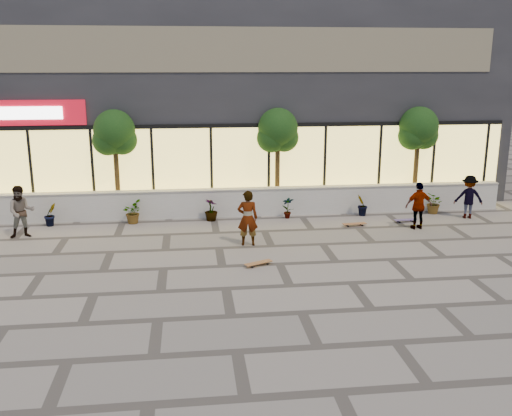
{
  "coord_description": "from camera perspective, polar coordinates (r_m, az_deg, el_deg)",
  "views": [
    {
      "loc": [
        -0.83,
        -13.45,
        5.55
      ],
      "look_at": [
        1.12,
        3.04,
        1.3
      ],
      "focal_mm": 40.0,
      "sensor_mm": 36.0,
      "label": 1
    }
  ],
  "objects": [
    {
      "name": "shrub_c",
      "position": [
        20.66,
        -12.29,
        -0.4
      ],
      "size": [
        0.68,
        0.77,
        0.81
      ],
      "primitive_type": "imported",
      "rotation": [
        0.0,
        0.0,
        1.64
      ],
      "color": "#133A12",
      "rests_on": "ground"
    },
    {
      "name": "tree_east",
      "position": [
        23.06,
        15.94,
        7.43
      ],
      "size": [
        1.6,
        1.5,
        3.92
      ],
      "color": "#4C391B",
      "rests_on": "ground"
    },
    {
      "name": "shrub_d",
      "position": [
        20.56,
        -4.51,
        -0.17
      ],
      "size": [
        0.64,
        0.64,
        0.81
      ],
      "primitive_type": "imported",
      "rotation": [
        0.0,
        0.0,
        2.46
      ],
      "color": "#133A12",
      "rests_on": "ground"
    },
    {
      "name": "tree_midwest",
      "position": [
        21.47,
        -13.96,
        7.08
      ],
      "size": [
        1.6,
        1.5,
        3.92
      ],
      "color": "#4C391B",
      "rests_on": "ground"
    },
    {
      "name": "skateboard_center",
      "position": [
        16.08,
        0.26,
        -5.51
      ],
      "size": [
        0.84,
        0.55,
        0.1
      ],
      "rotation": [
        0.0,
        0.0,
        0.44
      ],
      "color": "#9A6132",
      "rests_on": "ground"
    },
    {
      "name": "skater_left",
      "position": [
        19.93,
        -22.42,
        -0.36
      ],
      "size": [
        0.97,
        0.83,
        1.72
      ],
      "primitive_type": "imported",
      "rotation": [
        0.0,
        0.0,
        0.24
      ],
      "color": "#9B8564",
      "rests_on": "ground"
    },
    {
      "name": "shrub_g",
      "position": [
        22.49,
        17.4,
        0.47
      ],
      "size": [
        0.77,
        0.84,
        0.81
      ],
      "primitive_type": "imported",
      "rotation": [
        0.0,
        0.0,
        4.92
      ],
      "color": "#133A12",
      "rests_on": "ground"
    },
    {
      "name": "planter_wall",
      "position": [
        21.07,
        -4.31,
        0.52
      ],
      "size": [
        22.0,
        0.42,
        1.04
      ],
      "color": "white",
      "rests_on": "ground"
    },
    {
      "name": "tree_mideast",
      "position": [
        21.56,
        2.19,
        7.52
      ],
      "size": [
        1.6,
        1.5,
        3.92
      ],
      "color": "#4C391B",
      "rests_on": "ground"
    },
    {
      "name": "skater_right_far",
      "position": [
        22.18,
        20.5,
        1.05
      ],
      "size": [
        1.14,
        0.82,
        1.58
      ],
      "primitive_type": "imported",
      "rotation": [
        0.0,
        0.0,
        2.89
      ],
      "color": "maroon",
      "rests_on": "ground"
    },
    {
      "name": "shrub_b",
      "position": [
        21.12,
        -19.87,
        -0.61
      ],
      "size": [
        0.57,
        0.57,
        0.81
      ],
      "primitive_type": "imported",
      "rotation": [
        0.0,
        0.0,
        0.82
      ],
      "color": "#133A12",
      "rests_on": "ground"
    },
    {
      "name": "skateboard_right_near",
      "position": [
        20.18,
        9.81,
        -1.57
      ],
      "size": [
        0.85,
        0.29,
        0.1
      ],
      "rotation": [
        0.0,
        0.0,
        0.09
      ],
      "color": "brown",
      "rests_on": "ground"
    },
    {
      "name": "retail_building",
      "position": [
        25.98,
        -5.03,
        11.43
      ],
      "size": [
        24.0,
        9.17,
        8.5
      ],
      "color": "#27282D",
      "rests_on": "ground"
    },
    {
      "name": "skater_center",
      "position": [
        17.65,
        -0.85,
        -1.01
      ],
      "size": [
        0.66,
        0.46,
        1.75
      ],
      "primitive_type": "imported",
      "rotation": [
        0.0,
        0.0,
        3.08
      ],
      "color": "white",
      "rests_on": "ground"
    },
    {
      "name": "skater_right_near",
      "position": [
        20.17,
        15.97,
        0.22
      ],
      "size": [
        0.98,
        0.46,
        1.63
      ],
      "primitive_type": "imported",
      "rotation": [
        0.0,
        0.0,
        3.21
      ],
      "color": "silver",
      "rests_on": "ground"
    },
    {
      "name": "skateboard_right_far",
      "position": [
        21.08,
        14.7,
        -1.16
      ],
      "size": [
        0.82,
        0.27,
        0.1
      ],
      "rotation": [
        0.0,
        0.0,
        0.08
      ],
      "color": "#584681",
      "rests_on": "ground"
    },
    {
      "name": "ground",
      "position": [
        14.57,
        -3.01,
        -8.05
      ],
      "size": [
        80.0,
        80.0,
        0.0
      ],
      "primitive_type": "plane",
      "color": "gray",
      "rests_on": "ground"
    },
    {
      "name": "shrub_e",
      "position": [
        20.85,
        3.2,
        0.05
      ],
      "size": [
        0.46,
        0.35,
        0.81
      ],
      "primitive_type": "imported",
      "rotation": [
        0.0,
        0.0,
        3.28
      ],
      "color": "#133A12",
      "rests_on": "ground"
    },
    {
      "name": "shrub_f",
      "position": [
        21.51,
        10.57,
        0.27
      ],
      "size": [
        0.55,
        0.57,
        0.81
      ],
      "primitive_type": "imported",
      "rotation": [
        0.0,
        0.0,
        4.1
      ],
      "color": "#133A12",
      "rests_on": "ground"
    }
  ]
}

